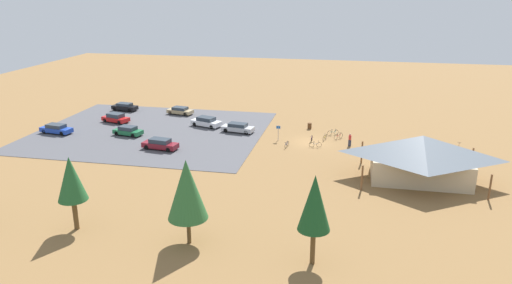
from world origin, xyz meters
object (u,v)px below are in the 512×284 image
object	(u,v)px
bicycle_white_yard_front	(452,151)
bicycle_white_lone_east	(424,143)
car_black_second_row	(125,107)
visitor_at_bikes	(350,139)
car_maroon_end_stall	(160,144)
car_tan_mid_lot	(180,111)
pine_east	(71,179)
car_silver_near_entry	(238,128)
pine_mideast	(187,189)
car_white_far_end	(206,122)
lot_sign	(278,131)
pine_center	(314,203)
bike_pavilion	(421,155)
car_red_back_corner	(116,118)
bicycle_purple_near_porch	(312,139)
bicycle_orange_lone_west	(459,146)
bicycle_teal_trailside	(333,133)
bicycle_red_by_bin	(338,136)
bicycle_black_edge_south	(415,148)
car_blue_inner_stall	(56,129)
bicycle_blue_front_row	(287,145)
trash_bin	(310,126)
car_green_aisle_side	(128,131)
bicycle_green_mid_cluster	(401,149)
bicycle_silver_back_row	(315,145)
bicycle_yellow_near_sign	(325,138)

from	to	relation	value
bicycle_white_yard_front	bicycle_white_lone_east	xyz separation A→B (m)	(3.09, -2.58, -0.00)
car_black_second_row	visitor_at_bikes	size ratio (longest dim) A/B	2.58
bicycle_white_yard_front	car_black_second_row	bearing A→B (deg)	-13.49
car_maroon_end_stall	car_tan_mid_lot	bearing A→B (deg)	-78.05
pine_east	car_maroon_end_stall	size ratio (longest dim) A/B	1.37
car_silver_near_entry	car_tan_mid_lot	bearing A→B (deg)	-34.57
pine_mideast	bicycle_white_lone_east	size ratio (longest dim) A/B	4.61
car_white_far_end	car_tan_mid_lot	size ratio (longest dim) A/B	1.10
car_silver_near_entry	lot_sign	bearing A→B (deg)	157.47
pine_east	car_silver_near_entry	size ratio (longest dim) A/B	1.37
pine_center	car_silver_near_entry	size ratio (longest dim) A/B	1.49
bike_pavilion	car_red_back_corner	size ratio (longest dim) A/B	2.77
bicycle_purple_near_porch	car_black_second_row	xyz separation A→B (m)	(33.23, -11.01, 0.33)
car_black_second_row	pine_mideast	bearing A→B (deg)	122.23
bicycle_orange_lone_west	car_white_far_end	size ratio (longest dim) A/B	0.35
bicycle_teal_trailside	bicycle_orange_lone_west	bearing A→B (deg)	169.34
car_tan_mid_lot	visitor_at_bikes	size ratio (longest dim) A/B	2.58
bike_pavilion	bicycle_red_by_bin	size ratio (longest dim) A/B	8.88
bicycle_white_yard_front	bicycle_black_edge_south	bearing A→B (deg)	-1.85
bicycle_red_by_bin	bicycle_teal_trailside	size ratio (longest dim) A/B	0.94
car_red_back_corner	visitor_at_bikes	bearing A→B (deg)	172.70
bike_pavilion	car_tan_mid_lot	xyz separation A→B (m)	(35.95, -22.03, -2.22)
bicycle_teal_trailside	car_white_far_end	xyz separation A→B (m)	(19.23, -0.62, 0.39)
pine_center	car_red_back_corner	world-z (taller)	pine_center
bike_pavilion	car_blue_inner_stall	size ratio (longest dim) A/B	2.60
car_tan_mid_lot	visitor_at_bikes	xyz separation A→B (m)	(-28.16, 11.43, 0.24)
bicycle_blue_front_row	car_silver_near_entry	world-z (taller)	car_silver_near_entry
bicycle_teal_trailside	car_red_back_corner	bearing A→B (deg)	-0.09
bicycle_blue_front_row	car_tan_mid_lot	xyz separation A→B (m)	(19.96, -13.66, 0.30)
bicycle_white_yard_front	trash_bin	bearing A→B (deg)	-21.78
bicycle_black_edge_south	bicycle_orange_lone_west	size ratio (longest dim) A/B	0.98
car_green_aisle_side	visitor_at_bikes	bearing A→B (deg)	-177.27
pine_east	pine_center	bearing A→B (deg)	176.09
bicycle_black_edge_south	bicycle_white_lone_east	size ratio (longest dim) A/B	1.08
trash_bin	bicycle_white_lone_east	size ratio (longest dim) A/B	0.56
lot_sign	pine_mideast	bearing A→B (deg)	84.64
pine_mideast	bicycle_green_mid_cluster	xyz separation A→B (m)	(-19.17, -27.98, -4.43)
car_white_far_end	bicycle_silver_back_row	bearing A→B (deg)	158.94
car_maroon_end_stall	car_white_far_end	world-z (taller)	car_white_far_end
car_maroon_end_stall	car_tan_mid_lot	size ratio (longest dim) A/B	1.09
bicycle_teal_trailside	bicycle_white_lone_east	size ratio (longest dim) A/B	0.97
trash_bin	car_maroon_end_stall	world-z (taller)	car_maroon_end_stall
bicycle_red_by_bin	bicycle_green_mid_cluster	distance (m)	9.11
lot_sign	bicycle_black_edge_south	distance (m)	18.24
bicycle_purple_near_porch	bicycle_white_lone_east	xyz separation A→B (m)	(-15.02, -1.28, -0.04)
bicycle_green_mid_cluster	bicycle_purple_near_porch	bearing A→B (deg)	-9.52
bicycle_white_lone_east	car_maroon_end_stall	bearing A→B (deg)	14.29
bicycle_yellow_near_sign	car_tan_mid_lot	bearing A→B (deg)	-20.91
bicycle_purple_near_porch	bicycle_green_mid_cluster	bearing A→B (deg)	170.48
lot_sign	bicycle_silver_back_row	xyz separation A→B (m)	(-5.34, 1.96, -1.04)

